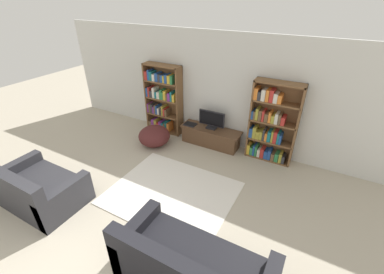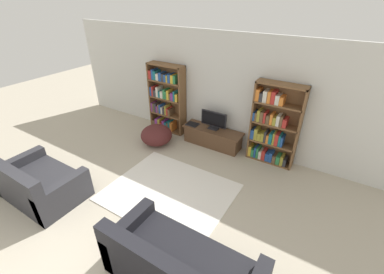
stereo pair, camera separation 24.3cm
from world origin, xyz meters
name	(u,v)px [view 1 (the left image)]	position (x,y,z in m)	size (l,w,h in m)	color
wall_back	(219,91)	(0.00, 4.23, 1.30)	(8.80, 0.06, 2.60)	silver
bookshelf_left	(163,99)	(-1.46, 4.05, 0.87)	(0.99, 0.30, 1.77)	brown
bookshelf_right	(271,125)	(1.31, 4.05, 0.83)	(0.99, 0.30, 1.77)	brown
tv_stand	(211,136)	(-0.03, 3.95, 0.22)	(1.46, 0.45, 0.43)	brown
television	(212,120)	(-0.03, 3.97, 0.67)	(0.64, 0.16, 0.44)	black
laptop	(190,124)	(-0.56, 3.89, 0.45)	(0.29, 0.22, 0.03)	#28282D
area_rug	(172,193)	(0.09, 2.00, 0.01)	(2.24, 1.85, 0.02)	white
couch_left_sectional	(38,190)	(-1.84, 0.70, 0.27)	(1.53, 0.98, 0.85)	#2D2D33
couch_right_sofa	(192,270)	(1.24, 0.70, 0.29)	(1.98, 0.91, 0.85)	black
beanbag_ottoman	(154,136)	(-1.22, 3.28, 0.24)	(0.76, 0.76, 0.48)	#4C1E1E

